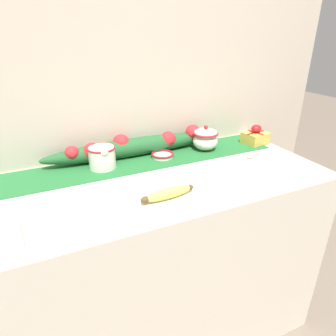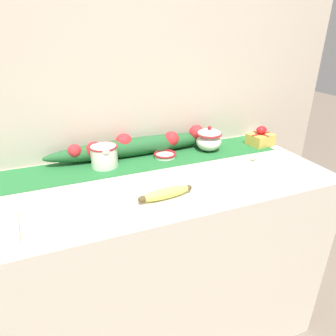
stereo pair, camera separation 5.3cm
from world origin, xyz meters
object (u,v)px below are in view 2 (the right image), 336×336
sugar_bowl (209,139)px  banana (166,193)px  spoon (251,160)px  gift_box (260,138)px  cream_pitcher (104,155)px  small_dish (165,155)px

sugar_bowl → banana: (-0.37, -0.35, -0.04)m
banana → spoon: size_ratio=1.13×
spoon → gift_box: size_ratio=1.42×
spoon → banana: bearing=-174.2°
cream_pitcher → spoon: (0.63, -0.18, -0.05)m
banana → spoon: 0.51m
cream_pitcher → gift_box: bearing=-2.3°
sugar_bowl → gift_box: 0.29m
banana → sugar_bowl: bearing=43.8°
cream_pitcher → gift_box: (0.80, -0.03, -0.02)m
sugar_bowl → small_dish: sugar_bowl is taller
banana → small_dish: bearing=68.9°
cream_pitcher → sugar_bowl: bearing=-0.1°
banana → spoon: bearing=19.2°
sugar_bowl → spoon: (0.12, -0.18, -0.05)m
small_dish → spoon: bearing=-27.2°
sugar_bowl → small_dish: bearing=-179.7°
banana → cream_pitcher: bearing=112.5°
cream_pitcher → spoon: 0.66m
cream_pitcher → small_dish: size_ratio=1.30×
cream_pitcher → spoon: bearing=-16.1°
small_dish → banana: banana is taller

